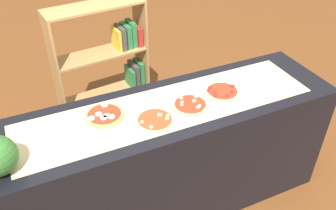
{
  "coord_description": "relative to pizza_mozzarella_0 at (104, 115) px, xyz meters",
  "views": [
    {
      "loc": [
        -0.78,
        -1.71,
        2.34
      ],
      "look_at": [
        0.0,
        0.0,
        0.96
      ],
      "focal_mm": 38.12,
      "sensor_mm": 36.0,
      "label": 1
    }
  ],
  "objects": [
    {
      "name": "pizza_pepperoni_3",
      "position": [
        0.82,
        -0.08,
        -0.0
      ],
      "size": [
        0.24,
        0.24,
        0.03
      ],
      "color": "#E5C17F",
      "rests_on": "parchment_paper"
    },
    {
      "name": "pizza_mushroom_2",
      "position": [
        0.55,
        -0.13,
        -0.0
      ],
      "size": [
        0.24,
        0.24,
        0.03
      ],
      "color": "#E5C17F",
      "rests_on": "parchment_paper"
    },
    {
      "name": "bookshelf",
      "position": [
        0.34,
        0.98,
        -0.35
      ],
      "size": [
        0.85,
        0.35,
        1.31
      ],
      "color": "#A87A47",
      "rests_on": "ground_plane"
    },
    {
      "name": "ground_plane",
      "position": [
        0.41,
        -0.07,
        -0.96
      ],
      "size": [
        12.0,
        12.0,
        0.0
      ],
      "primitive_type": "plane",
      "color": "brown"
    },
    {
      "name": "counter",
      "position": [
        0.41,
        -0.07,
        -0.49
      ],
      "size": [
        2.38,
        0.65,
        0.94
      ],
      "primitive_type": "cube",
      "color": "black",
      "rests_on": "ground_plane"
    },
    {
      "name": "pizza_mozzarella_0",
      "position": [
        0.0,
        0.0,
        0.0
      ],
      "size": [
        0.24,
        0.24,
        0.03
      ],
      "color": "tan",
      "rests_on": "parchment_paper"
    },
    {
      "name": "parchment_paper",
      "position": [
        0.41,
        -0.07,
        -0.01
      ],
      "size": [
        1.99,
        0.48,
        0.0
      ],
      "primitive_type": "cube",
      "color": "tan",
      "rests_on": "counter"
    },
    {
      "name": "pizza_mushroom_1",
      "position": [
        0.27,
        -0.18,
        -0.0
      ],
      "size": [
        0.24,
        0.24,
        0.03
      ],
      "color": "#E5C17F",
      "rests_on": "parchment_paper"
    }
  ]
}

